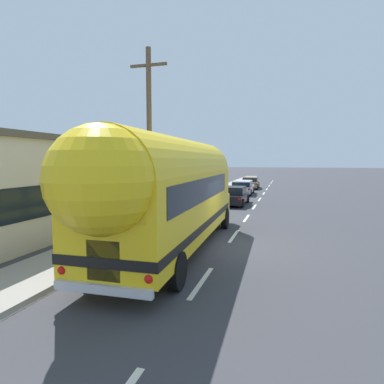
{
  "coord_description": "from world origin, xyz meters",
  "views": [
    {
      "loc": [
        2.15,
        -12.16,
        3.31
      ],
      "look_at": [
        -1.61,
        0.66,
        2.01
      ],
      "focal_mm": 30.2,
      "sensor_mm": 36.0,
      "label": 1
    }
  ],
  "objects_px": {
    "painted_bus": "(170,190)",
    "car_third": "(250,182)",
    "utility_pole": "(149,137)",
    "car_lead": "(234,195)",
    "car_second": "(243,186)"
  },
  "relations": [
    {
      "from": "painted_bus",
      "to": "car_third",
      "type": "xyz_separation_m",
      "value": [
        -0.23,
        28.25,
        -1.56
      ]
    },
    {
      "from": "utility_pole",
      "to": "painted_bus",
      "type": "height_order",
      "value": "utility_pole"
    },
    {
      "from": "painted_bus",
      "to": "car_lead",
      "type": "xyz_separation_m",
      "value": [
        0.09,
        13.51,
        -1.57
      ]
    },
    {
      "from": "utility_pole",
      "to": "car_second",
      "type": "xyz_separation_m",
      "value": [
        2.19,
        17.37,
        -3.64
      ]
    },
    {
      "from": "painted_bus",
      "to": "car_lead",
      "type": "height_order",
      "value": "painted_bus"
    },
    {
      "from": "car_second",
      "to": "utility_pole",
      "type": "bearing_deg",
      "value": -97.19
    },
    {
      "from": "utility_pole",
      "to": "car_lead",
      "type": "height_order",
      "value": "utility_pole"
    },
    {
      "from": "painted_bus",
      "to": "car_second",
      "type": "bearing_deg",
      "value": 90.54
    },
    {
      "from": "car_lead",
      "to": "car_third",
      "type": "xyz_separation_m",
      "value": [
        -0.32,
        14.74,
        0.01
      ]
    },
    {
      "from": "utility_pole",
      "to": "painted_bus",
      "type": "relative_size",
      "value": 0.69
    },
    {
      "from": "car_second",
      "to": "car_lead",
      "type": "bearing_deg",
      "value": -87.8
    },
    {
      "from": "painted_bus",
      "to": "car_second",
      "type": "distance_m",
      "value": 21.13
    },
    {
      "from": "car_second",
      "to": "car_third",
      "type": "height_order",
      "value": "same"
    },
    {
      "from": "utility_pole",
      "to": "car_third",
      "type": "bearing_deg",
      "value": 84.96
    },
    {
      "from": "painted_bus",
      "to": "car_second",
      "type": "height_order",
      "value": "painted_bus"
    }
  ]
}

